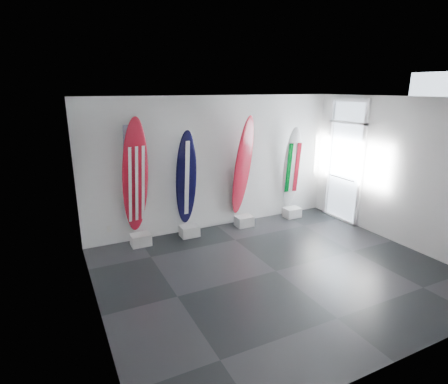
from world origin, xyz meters
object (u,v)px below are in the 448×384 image
surfboard_usa (135,177)px  surfboard_italy (292,168)px  surfboard_swiss (243,167)px  surfboard_navy (186,179)px

surfboard_usa → surfboard_italy: size_ratio=1.19×
surfboard_italy → surfboard_swiss: bearing=-171.1°
surfboard_navy → surfboard_italy: bearing=-2.3°
surfboard_swiss → surfboard_italy: size_ratio=1.16×
surfboard_italy → surfboard_navy: bearing=-171.1°
surfboard_navy → surfboard_swiss: (1.38, 0.00, 0.13)m
surfboard_navy → surfboard_italy: (2.77, 0.00, -0.03)m
surfboard_navy → surfboard_italy: size_ratio=1.03×
surfboard_swiss → surfboard_italy: surfboard_swiss is taller
surfboard_usa → surfboard_navy: bearing=-9.6°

